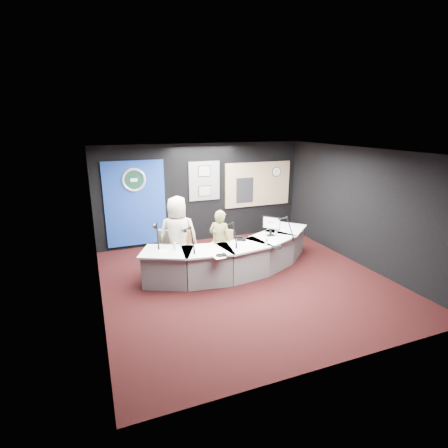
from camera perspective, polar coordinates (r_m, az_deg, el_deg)
name	(u,v)px	position (r m, az deg, el deg)	size (l,w,h in m)	color
ground	(246,280)	(7.82, 3.55, -9.16)	(6.00, 6.00, 0.00)	black
ceiling	(248,151)	(7.08, 3.95, 11.75)	(6.00, 6.00, 0.02)	silver
wall_back	(203,193)	(10.05, -3.53, 5.06)	(6.00, 0.02, 2.80)	black
wall_front	(342,276)	(4.93, 18.75, -8.04)	(6.00, 0.02, 2.80)	black
wall_left	(95,236)	(6.68, -20.31, -1.81)	(0.02, 6.00, 2.80)	black
wall_right	(360,207)	(8.98, 21.38, 2.59)	(0.02, 6.00, 2.80)	black
broadcast_desk	(234,256)	(8.11, 1.64, -5.28)	(4.50, 1.90, 0.75)	silver
backdrop_panel	(135,204)	(9.65, -14.26, 3.20)	(1.60, 0.05, 2.30)	navy
agency_seal	(134,180)	(9.49, -14.50, 6.98)	(0.63, 0.63, 0.07)	silver
seal_center	(134,180)	(9.49, -14.51, 6.98)	(0.48, 0.48, 0.01)	#0D3020
pinboard	(204,181)	(9.97, -3.23, 7.03)	(0.90, 0.04, 1.10)	slate
framed_photo_upper	(205,171)	(9.90, -3.20, 8.60)	(0.34, 0.02, 0.27)	gray
framed_photo_lower	(205,191)	(9.99, -3.15, 5.42)	(0.34, 0.02, 0.27)	gray
booth_window_frame	(258,184)	(10.65, 5.56, 6.49)	(2.12, 0.06, 1.32)	tan
booth_glow	(258,184)	(10.64, 5.59, 6.48)	(2.00, 0.02, 1.20)	beige
equipment_rack	(245,190)	(10.45, 3.40, 5.51)	(0.55, 0.02, 0.75)	black
wall_clock	(276,172)	(10.85, 8.55, 8.44)	(0.28, 0.28, 0.01)	white
armchair_left	(179,253)	(8.10, -7.43, -4.69)	(0.53, 0.53, 0.94)	tan
armchair_right	(220,252)	(8.09, -0.63, -4.55)	(0.54, 0.54, 0.95)	tan
draped_jacket	(169,245)	(8.21, -8.92, -3.38)	(0.50, 0.10, 0.70)	gray
person_man	(178,235)	(7.96, -7.54, -1.84)	(0.88, 0.57, 1.79)	beige
person_woman	(220,241)	(8.00, -0.63, -2.81)	(0.54, 0.35, 1.47)	olive
computer_monitor	(271,223)	(8.31, 7.68, 0.19)	(0.47, 0.03, 0.32)	black
desk_phone	(242,239)	(8.03, 2.88, -2.47)	(0.20, 0.16, 0.05)	black
headphones_near	(277,247)	(7.63, 8.58, -3.73)	(0.23, 0.23, 0.04)	black
headphones_far	(221,255)	(7.11, -0.45, -5.07)	(0.21, 0.21, 0.04)	black
paper_stack	(164,251)	(7.45, -9.84, -4.41)	(0.19, 0.27, 0.00)	white
notepad	(218,256)	(7.09, -0.96, -5.26)	(0.22, 0.31, 0.00)	white
boom_mic_a	(156,232)	(7.78, -10.97, -1.26)	(0.17, 0.74, 0.60)	black
boom_mic_b	(189,236)	(7.41, -5.78, -1.92)	(0.16, 0.74, 0.60)	black
boom_mic_c	(230,231)	(7.69, 1.05, -1.15)	(0.16, 0.74, 0.60)	black
boom_mic_d	(282,226)	(8.20, 9.40, -0.25)	(0.41, 0.67, 0.60)	black
water_bottles	(232,242)	(7.66, 1.34, -2.89)	(2.54, 0.57, 0.18)	silver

